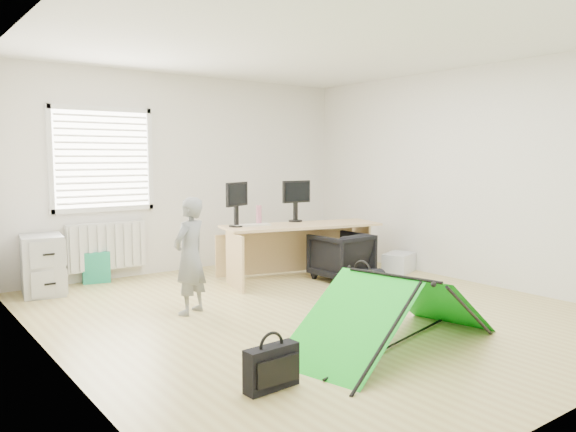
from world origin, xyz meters
TOP-DOWN VIEW (x-y plane):
  - ground at (0.00, 0.00)m, footprint 5.50×5.50m
  - back_wall at (0.00, 2.75)m, footprint 5.00×0.02m
  - window at (-1.20, 2.71)m, footprint 1.20×0.06m
  - radiator at (-1.20, 2.67)m, footprint 1.00×0.12m
  - desk at (0.92, 1.34)m, footprint 2.16×1.13m
  - filing_cabinet at (-2.04, 2.41)m, footprint 0.52×0.65m
  - monitor_left at (0.10, 1.62)m, footprint 0.43×0.27m
  - monitor_right at (1.03, 1.62)m, footprint 0.43×0.11m
  - keyboard at (0.30, 1.59)m, footprint 0.49×0.25m
  - thermos at (0.45, 1.63)m, footprint 0.07×0.07m
  - office_chair at (1.25, 0.93)m, footprint 0.68×0.69m
  - person at (-1.04, 0.65)m, footprint 0.51×0.45m
  - kite at (-0.15, -1.26)m, footprint 2.09×1.28m
  - storage_crate at (2.22, 0.81)m, footprint 0.55×0.47m
  - tote_bag at (-1.35, 2.63)m, footprint 0.35×0.21m
  - laptop_bag at (-1.45, -1.36)m, footprint 0.41×0.14m
  - white_box at (-0.90, -0.96)m, footprint 0.13×0.13m
  - duffel_bag at (0.62, -0.11)m, footprint 0.58×0.31m

SIDE VIEW (x-z plane):
  - ground at x=0.00m, z-range 0.00..0.00m
  - white_box at x=-0.90m, z-range 0.00..0.11m
  - duffel_bag at x=0.62m, z-range 0.00..0.25m
  - storage_crate at x=2.22m, z-range 0.00..0.26m
  - laptop_bag at x=-1.45m, z-range 0.00..0.30m
  - tote_bag at x=-1.35m, z-range 0.00..0.39m
  - kite at x=-0.15m, z-range 0.00..0.60m
  - office_chair at x=1.25m, z-range 0.00..0.61m
  - filing_cabinet at x=-2.04m, z-range 0.00..0.69m
  - desk at x=0.92m, z-range 0.00..0.70m
  - radiator at x=-1.20m, z-range 0.15..0.75m
  - person at x=-1.04m, z-range 0.00..1.18m
  - keyboard at x=0.30m, z-range 0.70..0.73m
  - thermos at x=0.45m, z-range 0.70..0.96m
  - monitor_right at x=1.03m, z-range 0.70..1.11m
  - monitor_left at x=0.10m, z-range 0.70..1.12m
  - back_wall at x=0.00m, z-range 0.00..2.70m
  - window at x=-1.20m, z-range 0.95..2.15m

